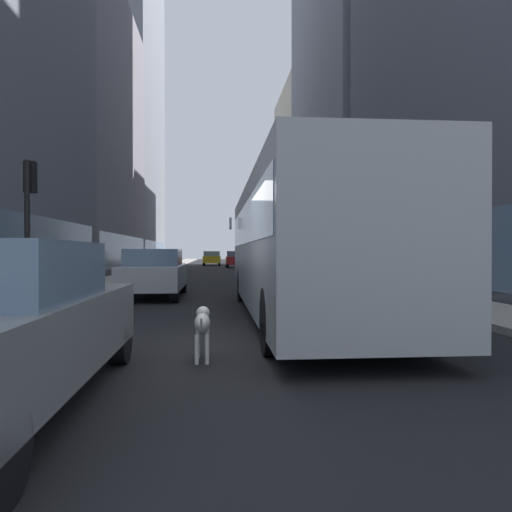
% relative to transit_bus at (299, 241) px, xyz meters
% --- Properties ---
extents(ground_plane, '(120.00, 120.00, 0.00)m').
position_rel_transit_bus_xyz_m(ground_plane, '(-1.20, 31.63, -1.78)').
color(ground_plane, black).
extents(sidewalk_left, '(2.40, 110.00, 0.15)m').
position_rel_transit_bus_xyz_m(sidewalk_left, '(-6.90, 31.63, -1.70)').
color(sidewalk_left, '#9E9991').
rests_on(sidewalk_left, ground).
extents(sidewalk_right, '(2.40, 110.00, 0.15)m').
position_rel_transit_bus_xyz_m(sidewalk_right, '(4.50, 31.63, -1.70)').
color(sidewalk_right, '#9E9991').
rests_on(sidewalk_right, ground).
extents(building_left_mid, '(8.58, 19.00, 21.28)m').
position_rel_transit_bus_xyz_m(building_left_mid, '(-13.10, 26.15, 8.86)').
color(building_left_mid, slate).
rests_on(building_left_mid, ground).
extents(building_left_far, '(8.06, 19.88, 37.99)m').
position_rel_transit_bus_xyz_m(building_left_far, '(-13.10, 46.36, 17.21)').
color(building_left_far, slate).
rests_on(building_left_far, ground).
extents(building_right_mid, '(9.84, 19.63, 36.16)m').
position_rel_transit_bus_xyz_m(building_right_mid, '(10.70, 27.25, 16.29)').
color(building_right_mid, slate).
rests_on(building_right_mid, ground).
extents(building_right_far, '(9.01, 16.60, 21.40)m').
position_rel_transit_bus_xyz_m(building_right_far, '(10.70, 46.32, 8.91)').
color(building_right_far, '#B2A893').
rests_on(building_right_far, ground).
extents(transit_bus, '(2.78, 11.53, 3.05)m').
position_rel_transit_bus_xyz_m(transit_bus, '(0.00, 0.00, 0.00)').
color(transit_bus, '#999EA3').
rests_on(transit_bus, ground).
extents(car_grey_wagon, '(1.71, 4.51, 1.62)m').
position_rel_transit_bus_xyz_m(car_grey_wagon, '(-4.00, -6.39, -0.96)').
color(car_grey_wagon, slate).
rests_on(car_grey_wagon, ground).
extents(car_silver_sedan, '(1.87, 4.44, 1.62)m').
position_rel_transit_bus_xyz_m(car_silver_sedan, '(-4.00, 5.00, -0.95)').
color(car_silver_sedan, '#B7BABF').
rests_on(car_silver_sedan, ground).
extents(car_yellow_taxi, '(1.93, 4.33, 1.62)m').
position_rel_transit_bus_xyz_m(car_yellow_taxi, '(-2.40, 42.45, -0.95)').
color(car_yellow_taxi, yellow).
rests_on(car_yellow_taxi, ground).
extents(car_red_coupe, '(1.87, 4.03, 1.62)m').
position_rel_transit_bus_xyz_m(car_red_coupe, '(0.00, 35.50, -0.96)').
color(car_red_coupe, red).
rests_on(car_red_coupe, ground).
extents(dalmatian_dog, '(0.22, 0.96, 0.72)m').
position_rel_transit_bus_xyz_m(dalmatian_dog, '(-2.14, -4.35, -1.26)').
color(dalmatian_dog, white).
rests_on(dalmatian_dog, ground).
extents(pedestrian_in_coat, '(0.34, 0.34, 1.69)m').
position_rel_transit_bus_xyz_m(pedestrian_in_coat, '(-6.37, 4.40, -0.77)').
color(pedestrian_in_coat, '#1E1E2D').
rests_on(pedestrian_in_coat, sidewalk_left).
extents(traffic_light_near, '(0.24, 0.41, 3.40)m').
position_rel_transit_bus_xyz_m(traffic_light_near, '(-6.10, -0.14, 0.66)').
color(traffic_light_near, black).
rests_on(traffic_light_near, sidewalk_left).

